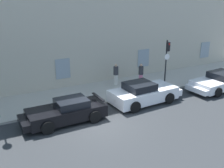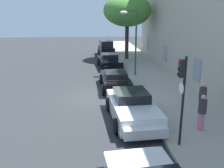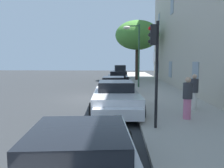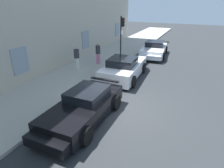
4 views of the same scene
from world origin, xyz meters
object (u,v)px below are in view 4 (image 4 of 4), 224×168
traffic_light (122,31)px  pedestrian_strolling (77,57)px  sportscar_yellow_flank (82,109)px  sportscar_white_middle (125,68)px  sportscar_tail_end (154,50)px  pedestrian_admiring (98,53)px

traffic_light → pedestrian_strolling: bearing=142.1°
sportscar_yellow_flank → sportscar_white_middle: bearing=3.1°
sportscar_white_middle → sportscar_tail_end: size_ratio=0.99×
sportscar_tail_end → traffic_light: (-3.41, 1.86, 1.99)m
sportscar_yellow_flank → pedestrian_strolling: 6.78m
sportscar_yellow_flank → traffic_light: (8.46, 1.65, 1.98)m
sportscar_yellow_flank → traffic_light: size_ratio=1.34×
pedestrian_admiring → pedestrian_strolling: size_ratio=1.00×
sportscar_tail_end → traffic_light: bearing=151.4°
traffic_light → sportscar_tail_end: bearing=-28.6°
sportscar_yellow_flank → sportscar_white_middle: (5.75, 0.31, 0.04)m
sportscar_tail_end → traffic_light: size_ratio=1.40×
sportscar_yellow_flank → pedestrian_admiring: bearing=23.5°
sportscar_tail_end → pedestrian_strolling: size_ratio=3.00×
sportscar_tail_end → traffic_light: traffic_light is taller
sportscar_white_middle → traffic_light: size_ratio=1.38×
sportscar_tail_end → pedestrian_admiring: 5.73m
traffic_light → pedestrian_strolling: traffic_light is taller
pedestrian_admiring → sportscar_white_middle: bearing=-117.8°
pedestrian_admiring → pedestrian_strolling: bearing=155.0°
pedestrian_admiring → sportscar_tail_end: bearing=-35.9°
sportscar_white_middle → pedestrian_strolling: (-0.26, 3.64, 0.34)m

